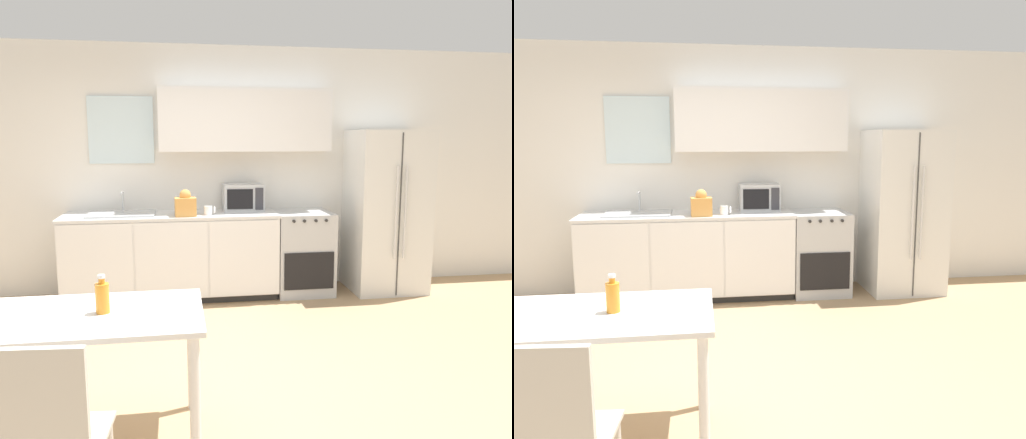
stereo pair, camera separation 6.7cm
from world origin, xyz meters
The scene contains 12 objects.
ground_plane centered at (0.00, 0.00, 0.00)m, with size 12.00×12.00×0.00m, color tan.
wall_back centered at (0.09, 2.20, 1.44)m, with size 12.00×0.38×2.70m.
kitchen_counter centered at (-0.20, 1.89, 0.46)m, with size 2.24×0.65×0.92m.
oven_range centered at (1.22, 1.89, 0.45)m, with size 0.62×0.64×0.91m.
refrigerator centered at (2.17, 1.85, 0.90)m, with size 0.80×0.74×1.79m.
kitchen_sink centered at (-0.71, 1.89, 0.93)m, with size 0.68×0.46×0.23m.
microwave centered at (0.58, 2.01, 1.06)m, with size 0.43×0.34×0.29m.
coffee_mug centered at (0.19, 1.74, 0.96)m, with size 0.12×0.08×0.09m.
grocery_bag_0 centered at (-0.05, 1.71, 1.03)m, with size 0.22×0.19×0.27m.
dining_table centered at (-0.62, -0.71, 0.65)m, with size 1.22×0.73×0.77m.
dining_chair_near centered at (-0.66, -1.45, 0.54)m, with size 0.43×0.43×0.93m.
drink_bottle centered at (-0.54, -0.71, 0.85)m, with size 0.07×0.07×0.21m.
Camera 2 is at (-0.06, -3.39, 1.69)m, focal length 35.00 mm.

